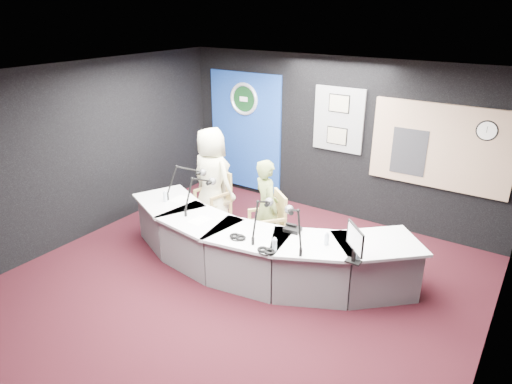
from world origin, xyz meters
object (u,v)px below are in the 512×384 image
Objects in this scene: armchair_left at (213,200)px; person_man at (212,178)px; armchair_right at (266,224)px; broadcast_desk at (255,247)px; person_woman at (267,207)px.

person_man is at bearing 0.00° from armchair_left.
armchair_right is (1.26, -0.27, -0.00)m from armchair_left.
armchair_left is at bearing -152.91° from armchair_right.
armchair_right reaches higher than broadcast_desk.
person_woman is (1.26, -0.27, 0.27)m from armchair_left.
person_woman is (1.26, -0.27, -0.12)m from person_man.
broadcast_desk is 2.59× the size of person_man.
person_man reaches higher than armchair_left.
person_man is at bearing 150.45° from broadcast_desk.
person_woman is at bearing 1.82° from armchair_left.
armchair_left is 1.32m from person_woman.
person_woman reaches higher than broadcast_desk.
armchair_right is at bearing -0.00° from person_woman.
armchair_left is 0.64× the size of person_woman.
person_woman reaches higher than armchair_left.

